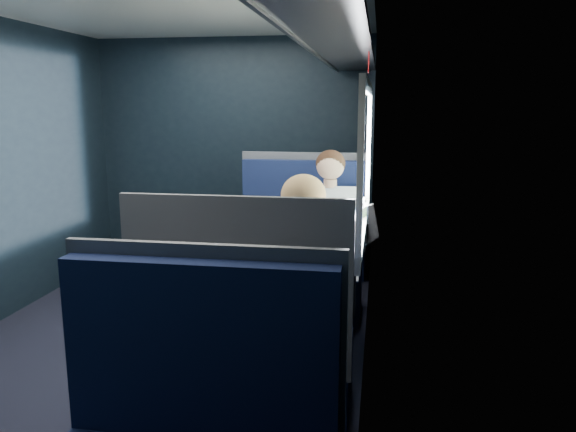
% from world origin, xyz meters
% --- Properties ---
extents(ground, '(2.80, 4.20, 0.01)m').
position_xyz_m(ground, '(0.00, 0.00, -0.01)').
color(ground, black).
extents(room_shell, '(3.00, 4.40, 2.40)m').
position_xyz_m(room_shell, '(0.02, 0.00, 1.48)').
color(room_shell, black).
rests_on(room_shell, ground).
extents(table, '(0.62, 1.00, 0.74)m').
position_xyz_m(table, '(1.03, 0.00, 0.66)').
color(table, '#54565E').
rests_on(table, ground).
extents(seat_bay_near, '(1.04, 0.62, 1.26)m').
position_xyz_m(seat_bay_near, '(0.84, 0.87, 0.42)').
color(seat_bay_near, '#0C1437').
rests_on(seat_bay_near, ground).
extents(seat_bay_far, '(1.04, 0.62, 1.26)m').
position_xyz_m(seat_bay_far, '(0.85, -0.87, 0.41)').
color(seat_bay_far, '#0C1437').
rests_on(seat_bay_far, ground).
extents(seat_row_front, '(1.04, 0.51, 1.16)m').
position_xyz_m(seat_row_front, '(0.85, 1.80, 0.41)').
color(seat_row_front, '#0C1437').
rests_on(seat_row_front, ground).
extents(man, '(0.53, 0.56, 1.32)m').
position_xyz_m(man, '(1.10, 0.70, 0.72)').
color(man, black).
rests_on(man, ground).
extents(woman, '(0.53, 0.56, 1.32)m').
position_xyz_m(woman, '(1.10, -0.71, 0.73)').
color(woman, black).
rests_on(woman, ground).
extents(papers, '(0.68, 0.84, 0.01)m').
position_xyz_m(papers, '(0.99, -0.02, 0.74)').
color(papers, white).
rests_on(papers, table).
extents(laptop, '(0.35, 0.40, 0.25)m').
position_xyz_m(laptop, '(1.33, 0.16, 0.81)').
color(laptop, silver).
rests_on(laptop, table).
extents(bottle_small, '(0.07, 0.07, 0.23)m').
position_xyz_m(bottle_small, '(1.32, 0.28, 0.84)').
color(bottle_small, silver).
rests_on(bottle_small, table).
extents(cup, '(0.07, 0.07, 0.09)m').
position_xyz_m(cup, '(1.23, 0.44, 0.78)').
color(cup, white).
rests_on(cup, table).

